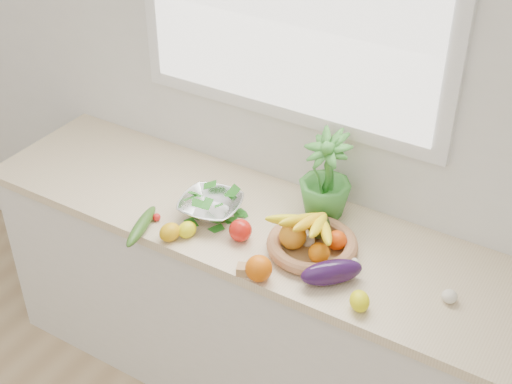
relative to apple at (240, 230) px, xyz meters
The scene contains 18 objects.
back_wall 0.59m from the apple, 96.56° to the left, with size 4.50×0.02×2.70m, color white.
counter_cabinet 0.53m from the apple, 110.95° to the left, with size 2.20×0.58×0.86m, color silver.
countertop 0.15m from the apple, 110.95° to the left, with size 2.24×0.62×0.04m, color beige.
orange_loose 0.23m from the apple, 41.61° to the right, with size 0.09×0.09×0.09m, color #D85B06.
lemon_a 0.26m from the apple, 148.66° to the right, with size 0.07×0.09×0.07m, color #D99D0B.
lemon_b 0.20m from the apple, 154.26° to the right, with size 0.06×0.08×0.06m, color yellow.
lemon_c 0.54m from the apple, 11.15° to the right, with size 0.07×0.08×0.07m, color yellow.
apple is the anchor object (origin of this frame).
ginger 0.20m from the apple, 46.00° to the right, with size 0.11×0.04×0.03m, color tan.
garlic_a 0.43m from the apple, ahead, with size 0.05×0.05×0.04m, color white.
garlic_b 0.25m from the apple, 23.38° to the left, with size 0.05×0.05×0.05m, color silver.
garlic_c 0.77m from the apple, ahead, with size 0.05×0.05×0.04m, color beige.
eggplant 0.39m from the apple, ahead, with size 0.08×0.22×0.09m, color #28103A.
cucumber 0.38m from the apple, 156.30° to the right, with size 0.05×0.26×0.05m, color #2D5418.
radish 0.35m from the apple, 168.38° to the right, with size 0.03×0.03×0.03m, color red.
potted_herb 0.38m from the apple, 57.09° to the left, with size 0.20×0.20×0.36m, color #3B8831.
fruit_basket 0.27m from the apple, 17.55° to the left, with size 0.36×0.36×0.18m.
colander_with_spinach 0.19m from the apple, 160.55° to the left, with size 0.27×0.27×0.12m.
Camera 1 is at (1.18, 0.09, 2.55)m, focal length 50.00 mm.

